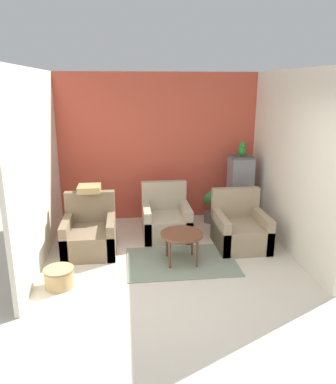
{
  "coord_description": "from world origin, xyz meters",
  "views": [
    {
      "loc": [
        -0.63,
        -3.84,
        2.55
      ],
      "look_at": [
        0.0,
        1.6,
        0.97
      ],
      "focal_mm": 35.0,
      "sensor_mm": 36.0,
      "label": 1
    }
  ],
  "objects": [
    {
      "name": "ground_plane",
      "position": [
        0.0,
        0.0,
        0.0
      ],
      "size": [
        20.0,
        20.0,
        0.0
      ],
      "primitive_type": "plane",
      "color": "beige",
      "rests_on": "ground"
    },
    {
      "name": "wall_back_accent",
      "position": [
        0.0,
        3.23,
        1.39
      ],
      "size": [
        3.87,
        0.06,
        2.77
      ],
      "color": "#C64C38",
      "rests_on": "ground_plane"
    },
    {
      "name": "wall_left",
      "position": [
        -1.9,
        1.6,
        1.39
      ],
      "size": [
        0.06,
        3.2,
        2.77
      ],
      "color": "silver",
      "rests_on": "ground_plane"
    },
    {
      "name": "wall_right",
      "position": [
        1.9,
        1.6,
        1.39
      ],
      "size": [
        0.06,
        3.2,
        2.77
      ],
      "color": "silver",
      "rests_on": "ground_plane"
    },
    {
      "name": "area_rug",
      "position": [
        0.15,
        1.18,
        0.01
      ],
      "size": [
        1.62,
        1.11,
        0.01
      ],
      "color": "gray",
      "rests_on": "ground_plane"
    },
    {
      "name": "coffee_table",
      "position": [
        0.15,
        1.18,
        0.41
      ],
      "size": [
        0.63,
        0.63,
        0.46
      ],
      "color": "brown",
      "rests_on": "ground_plane"
    },
    {
      "name": "armchair_left",
      "position": [
        -1.22,
        1.74,
        0.27
      ],
      "size": [
        0.8,
        0.88,
        0.89
      ],
      "color": "#7A664C",
      "rests_on": "ground_plane"
    },
    {
      "name": "armchair_right",
      "position": [
        1.19,
        1.67,
        0.27
      ],
      "size": [
        0.8,
        0.88,
        0.89
      ],
      "color": "#9E896B",
      "rests_on": "ground_plane"
    },
    {
      "name": "armchair_middle",
      "position": [
        0.04,
        2.25,
        0.27
      ],
      "size": [
        0.8,
        0.88,
        0.89
      ],
      "color": "tan",
      "rests_on": "ground_plane"
    },
    {
      "name": "birdcage",
      "position": [
        1.49,
        2.73,
        0.62
      ],
      "size": [
        0.54,
        0.54,
        1.28
      ],
      "color": "#555559",
      "rests_on": "ground_plane"
    },
    {
      "name": "parrot",
      "position": [
        1.49,
        2.73,
        1.4
      ],
      "size": [
        0.13,
        0.23,
        0.27
      ],
      "color": "#1E842D",
      "rests_on": "birdcage"
    },
    {
      "name": "potted_plant",
      "position": [
        0.96,
        2.78,
        0.34
      ],
      "size": [
        0.27,
        0.25,
        0.6
      ],
      "color": "#66605B",
      "rests_on": "ground_plane"
    },
    {
      "name": "wicker_basket",
      "position": [
        -1.54,
        0.66,
        0.14
      ],
      "size": [
        0.4,
        0.4,
        0.26
      ],
      "color": "tan",
      "rests_on": "ground_plane"
    },
    {
      "name": "throw_pillow",
      "position": [
        -1.22,
        2.06,
        0.94
      ],
      "size": [
        0.36,
        0.36,
        0.1
      ],
      "color": "tan",
      "rests_on": "armchair_left"
    }
  ]
}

